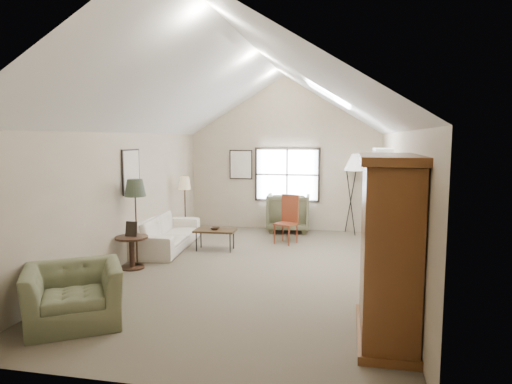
% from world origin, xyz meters
% --- Properties ---
extents(room_shell, '(5.01, 8.01, 4.00)m').
position_xyz_m(room_shell, '(0.00, 0.00, 3.21)').
color(room_shell, brown).
rests_on(room_shell, ground).
extents(window, '(1.72, 0.08, 1.42)m').
position_xyz_m(window, '(0.10, 3.96, 1.45)').
color(window, black).
rests_on(window, room_shell).
extents(skylight, '(0.80, 1.20, 0.52)m').
position_xyz_m(skylight, '(1.30, 0.90, 3.22)').
color(skylight, white).
rests_on(skylight, room_shell).
extents(wall_art, '(1.97, 3.71, 0.88)m').
position_xyz_m(wall_art, '(-1.88, 1.94, 1.73)').
color(wall_art, black).
rests_on(wall_art, room_shell).
extents(armoire, '(0.60, 1.50, 2.20)m').
position_xyz_m(armoire, '(2.18, -2.40, 1.10)').
color(armoire, brown).
rests_on(armoire, ground).
extents(tv_alcove, '(0.32, 1.30, 2.10)m').
position_xyz_m(tv_alcove, '(2.34, 1.60, 1.15)').
color(tv_alcove, white).
rests_on(tv_alcove, ground).
extents(media_console, '(0.34, 1.18, 0.60)m').
position_xyz_m(media_console, '(2.32, 1.60, 0.30)').
color(media_console, '#382316').
rests_on(media_console, ground).
extents(tv_panel, '(0.05, 0.90, 0.55)m').
position_xyz_m(tv_panel, '(2.32, 1.60, 0.92)').
color(tv_panel, black).
rests_on(tv_panel, media_console).
extents(sofa, '(1.15, 2.47, 0.70)m').
position_xyz_m(sofa, '(-2.20, 1.31, 0.35)').
color(sofa, silver).
rests_on(sofa, ground).
extents(armchair_near, '(1.55, 1.50, 0.76)m').
position_xyz_m(armchair_near, '(-1.75, -2.79, 0.38)').
color(armchair_near, '#676A4A').
rests_on(armchair_near, ground).
extents(armchair_far, '(1.15, 1.18, 1.00)m').
position_xyz_m(armchair_far, '(0.18, 3.70, 0.50)').
color(armchair_far, brown).
rests_on(armchair_far, ground).
extents(coffee_table, '(0.89, 0.52, 0.45)m').
position_xyz_m(coffee_table, '(-1.10, 1.35, 0.22)').
color(coffee_table, '#3E2D19').
rests_on(coffee_table, ground).
extents(bowl, '(0.22, 0.22, 0.05)m').
position_xyz_m(bowl, '(-1.10, 1.35, 0.47)').
color(bowl, '#311A14').
rests_on(bowl, coffee_table).
extents(side_table, '(0.65, 0.65, 0.60)m').
position_xyz_m(side_table, '(-2.20, -0.29, 0.30)').
color(side_table, '#321D14').
rests_on(side_table, ground).
extents(side_chair, '(0.57, 0.57, 1.12)m').
position_xyz_m(side_chair, '(0.31, 2.28, 0.56)').
color(side_chair, brown).
rests_on(side_chair, ground).
extents(tripod_lamp, '(0.77, 0.77, 2.05)m').
position_xyz_m(tripod_lamp, '(1.86, 3.70, 1.03)').
color(tripod_lamp, silver).
rests_on(tripod_lamp, ground).
extents(dark_lamp, '(0.44, 0.44, 1.67)m').
position_xyz_m(dark_lamp, '(-2.20, -0.09, 0.84)').
color(dark_lamp, '#262D20').
rests_on(dark_lamp, ground).
extents(tan_lamp, '(0.33, 0.33, 1.50)m').
position_xyz_m(tan_lamp, '(-2.20, 2.51, 0.75)').
color(tan_lamp, tan).
rests_on(tan_lamp, ground).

